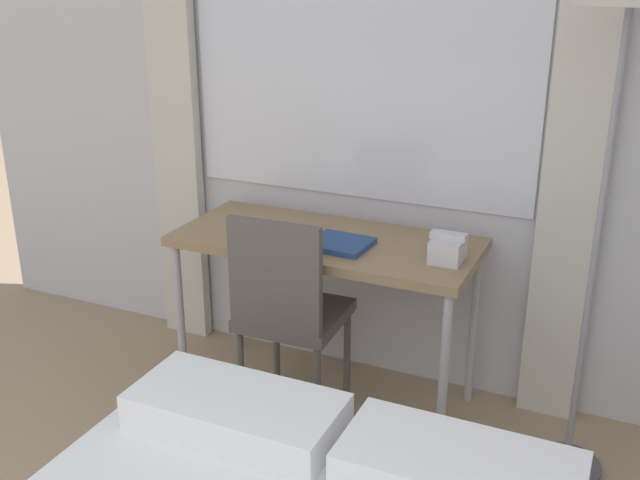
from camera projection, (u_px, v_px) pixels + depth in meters
name	position (u px, v px, depth m)	size (l,w,h in m)	color
wall_back_with_window	(411.00, 85.00, 3.11)	(4.80, 0.13, 2.70)	silver
desk	(326.00, 252.00, 3.12)	(1.26, 0.56, 0.76)	#937551
desk_chair	(288.00, 307.00, 3.00)	(0.41, 0.41, 0.93)	#59514C
telephone	(448.00, 248.00, 2.85)	(0.14, 0.15, 0.11)	silver
book	(340.00, 243.00, 3.00)	(0.24, 0.22, 0.02)	navy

